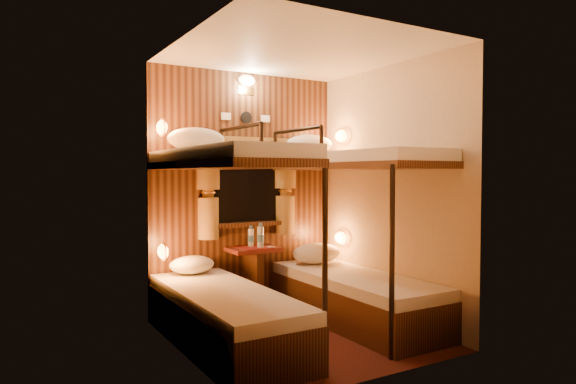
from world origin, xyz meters
TOP-DOWN VIEW (x-y plane):
  - floor at (0.00, 0.00)m, footprint 2.10×2.10m
  - ceiling at (0.00, 0.00)m, footprint 2.10×2.10m
  - wall_back at (0.00, 1.05)m, footprint 2.40×0.00m
  - wall_front at (0.00, -1.05)m, footprint 2.40×0.00m
  - wall_left at (-1.00, 0.00)m, footprint 0.00×2.40m
  - wall_right at (1.00, 0.00)m, footprint 0.00×2.40m
  - back_panel at (0.00, 1.04)m, footprint 2.00×0.03m
  - bunk_left at (-0.65, 0.07)m, footprint 0.72×1.90m
  - bunk_right at (0.65, 0.07)m, footprint 0.72×1.90m
  - window at (0.00, 1.00)m, footprint 1.00×0.12m
  - curtains at (0.00, 0.97)m, footprint 1.10×0.22m
  - back_fixtures at (0.00, 1.00)m, footprint 0.54×0.09m
  - reading_lamps at (-0.00, 0.70)m, footprint 2.00×0.20m
  - table at (0.00, 0.85)m, footprint 0.50×0.34m
  - bottle_left at (0.05, 0.79)m, footprint 0.07×0.07m
  - bottle_right at (-0.00, 0.91)m, footprint 0.06×0.06m
  - sachet_a at (0.14, 0.77)m, footprint 0.10×0.09m
  - sachet_b at (0.08, 0.89)m, footprint 0.08×0.08m
  - pillow_lower_left at (-0.65, 0.83)m, footprint 0.42×0.30m
  - pillow_lower_right at (0.65, 0.71)m, footprint 0.53×0.38m
  - pillow_upper_left at (-0.65, 0.69)m, footprint 0.52×0.37m
  - pillow_upper_right at (0.65, 0.84)m, footprint 0.52×0.37m

SIDE VIEW (x-z plane):
  - floor at x=0.00m, z-range 0.00..0.00m
  - table at x=0.00m, z-range 0.09..0.74m
  - pillow_lower_left at x=-0.65m, z-range 0.46..0.62m
  - bunk_left at x=-0.65m, z-range -0.35..1.47m
  - bunk_right at x=0.65m, z-range -0.35..1.47m
  - pillow_lower_right at x=0.65m, z-range 0.46..0.66m
  - sachet_b at x=0.08m, z-range 0.65..0.65m
  - sachet_a at x=0.14m, z-range 0.65..0.66m
  - bottle_right at x=0.00m, z-range 0.64..0.85m
  - bottle_left at x=0.05m, z-range 0.63..0.88m
  - window at x=0.00m, z-range 0.79..1.58m
  - wall_back at x=0.00m, z-range 0.00..2.40m
  - wall_front at x=0.00m, z-range 0.00..2.40m
  - wall_left at x=-1.00m, z-range 0.00..2.40m
  - wall_right at x=1.00m, z-range 0.00..2.40m
  - back_panel at x=0.00m, z-range 0.00..2.40m
  - reading_lamps at x=0.00m, z-range 0.62..1.86m
  - curtains at x=0.00m, z-range 0.76..1.76m
  - pillow_upper_right at x=0.65m, z-range 1.59..1.79m
  - pillow_upper_left at x=-0.65m, z-range 1.59..1.79m
  - back_fixtures at x=0.00m, z-range 2.00..2.49m
  - ceiling at x=0.00m, z-range 2.40..2.40m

